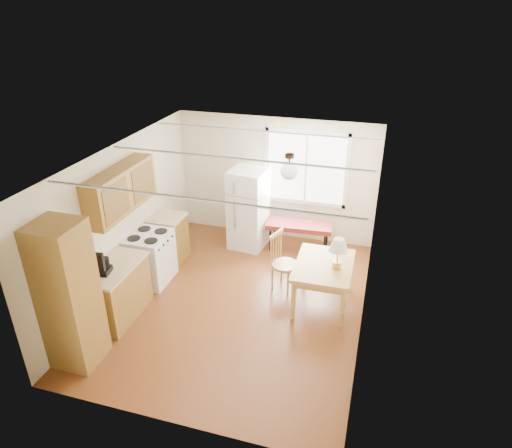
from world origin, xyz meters
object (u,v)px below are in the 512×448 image
at_px(dining_table, 324,270).
at_px(refrigerator, 248,209).
at_px(bench, 299,226).
at_px(chair, 280,257).

bearing_deg(dining_table, refrigerator, 137.92).
xyz_separation_m(bench, dining_table, (0.72, -1.62, 0.12)).
height_order(bench, dining_table, dining_table).
distance_m(refrigerator, dining_table, 2.31).
xyz_separation_m(dining_table, chair, (-0.77, 0.28, -0.05)).
bearing_deg(bench, dining_table, -69.58).
height_order(bench, chair, chair).
bearing_deg(chair, dining_table, -2.24).
height_order(refrigerator, chair, refrigerator).
bearing_deg(refrigerator, dining_table, -35.18).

